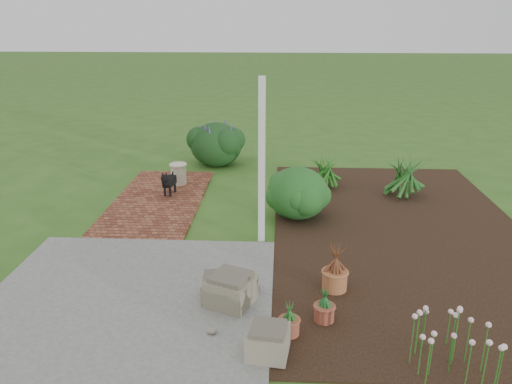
{
  "coord_description": "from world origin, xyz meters",
  "views": [
    {
      "loc": [
        0.58,
        -6.86,
        3.3
      ],
      "look_at": [
        0.2,
        0.4,
        0.7
      ],
      "focal_mm": 35.0,
      "sensor_mm": 36.0,
      "label": 1
    }
  ],
  "objects_px": {
    "evergreen_shrub": "(298,192)",
    "black_dog": "(169,181)",
    "stone_trough_near": "(268,342)",
    "cream_ceramic_urn": "(179,174)"
  },
  "relations": [
    {
      "from": "evergreen_shrub",
      "to": "black_dog",
      "type": "bearing_deg",
      "value": 159.27
    },
    {
      "from": "stone_trough_near",
      "to": "cream_ceramic_urn",
      "type": "distance_m",
      "value": 5.65
    },
    {
      "from": "stone_trough_near",
      "to": "evergreen_shrub",
      "type": "relative_size",
      "value": 0.4
    },
    {
      "from": "cream_ceramic_urn",
      "to": "evergreen_shrub",
      "type": "height_order",
      "value": "evergreen_shrub"
    },
    {
      "from": "black_dog",
      "to": "evergreen_shrub",
      "type": "height_order",
      "value": "evergreen_shrub"
    },
    {
      "from": "cream_ceramic_urn",
      "to": "evergreen_shrub",
      "type": "xyz_separation_m",
      "value": [
        2.36,
        -1.57,
        0.22
      ]
    },
    {
      "from": "evergreen_shrub",
      "to": "stone_trough_near",
      "type": "bearing_deg",
      "value": -95.95
    },
    {
      "from": "black_dog",
      "to": "evergreen_shrub",
      "type": "distance_m",
      "value": 2.59
    },
    {
      "from": "stone_trough_near",
      "to": "black_dog",
      "type": "relative_size",
      "value": 0.78
    },
    {
      "from": "cream_ceramic_urn",
      "to": "black_dog",
      "type": "bearing_deg",
      "value": -95.0
    }
  ]
}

